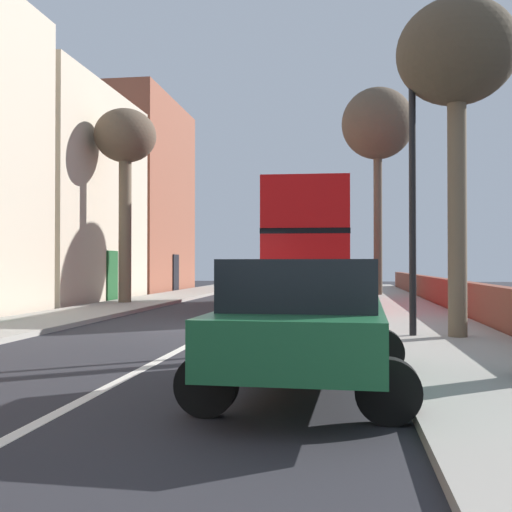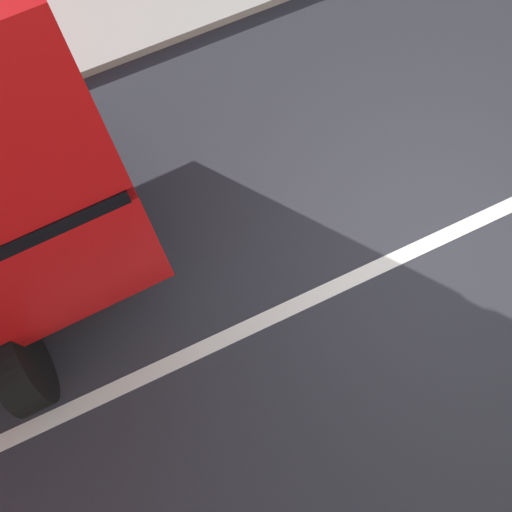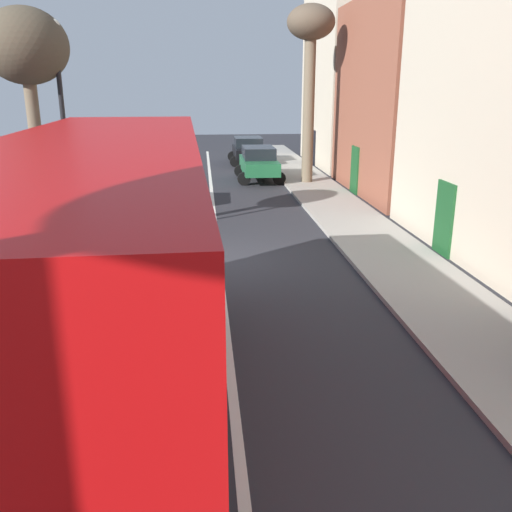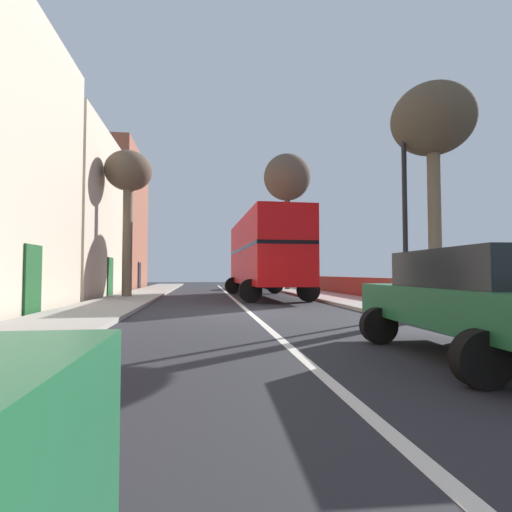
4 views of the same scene
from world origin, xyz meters
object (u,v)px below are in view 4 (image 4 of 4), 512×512
Objects in this scene: street_tree_right_1 at (287,179)px; street_tree_left_2 at (128,178)px; parked_car_grey_right_1 at (254,277)px; double_decker_bus at (265,252)px; lamppost_right at (404,185)px; parked_car_green_right_2 at (478,297)px; street_tree_right_3 at (433,125)px.

street_tree_right_1 is 1.34× the size of street_tree_left_2.
street_tree_left_2 is at bearing -126.54° from parked_car_grey_right_1.
lamppost_right reaches higher than double_decker_bus.
street_tree_left_2 is at bearing 117.53° from parked_car_green_right_2.
lamppost_right is at bearing -74.65° from double_decker_bus.
lamppost_right is at bearing -45.05° from street_tree_left_2.
double_decker_bus is at bearing -0.69° from street_tree_left_2.
street_tree_right_1 is 17.38m from lamppost_right.
street_tree_right_1 reaches higher than street_tree_left_2.
double_decker_bus is 7.86m from street_tree_left_2.
parked_car_grey_right_1 is 0.62× the size of street_tree_left_2.
parked_car_grey_right_1 is (0.80, 10.53, -1.41)m from double_decker_bus.
parked_car_green_right_2 is at bearing -86.91° from double_decker_bus.
double_decker_bus reaches higher than parked_car_grey_right_1.
parked_car_green_right_2 is 17.51m from street_tree_left_2.
parked_car_green_right_2 is at bearing -90.00° from parked_car_grey_right_1.
street_tree_right_3 is (3.45, -9.59, 3.21)m from double_decker_bus.
street_tree_left_2 is at bearing 179.31° from double_decker_bus.
parked_car_grey_right_1 is at bearing 90.00° from parked_car_green_right_2.
parked_car_grey_right_1 is 25.29m from parked_car_green_right_2.
street_tree_left_2 is (-6.94, 0.08, 3.69)m from double_decker_bus.
parked_car_grey_right_1 is 0.68× the size of street_tree_right_3.
parked_car_grey_right_1 is at bearing 53.46° from street_tree_left_2.
parked_car_green_right_2 is 23.35m from street_tree_right_1.
double_decker_bus is 1.62× the size of lamppost_right.
parked_car_green_right_2 is 0.70× the size of lamppost_right.
lamppost_right is at bearing 172.01° from street_tree_right_3.
street_tree_right_1 is at bearing 84.78° from parked_car_green_right_2.
street_tree_right_3 is 1.96m from lamppost_right.
street_tree_right_3 is 1.05× the size of lamppost_right.
street_tree_right_1 reaches higher than parked_car_grey_right_1.
parked_car_green_right_2 is 6.29m from lamppost_right.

